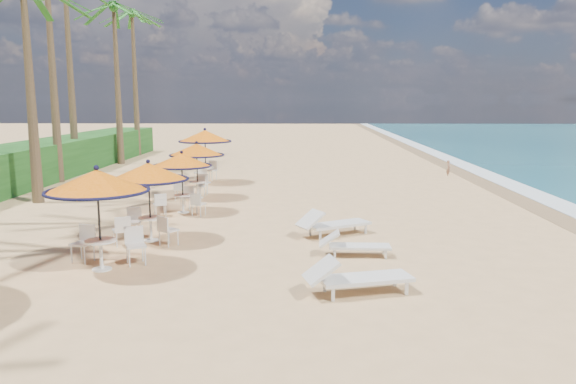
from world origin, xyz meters
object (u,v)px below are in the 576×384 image
Objects in this scene: station_2 at (182,168)px; lounger_mid at (352,244)px; station_3 at (196,156)px; lounger_near at (355,277)px; station_4 at (205,141)px; station_1 at (147,182)px; station_0 at (98,190)px; lounger_far at (332,223)px.

station_2 reaches higher than lounger_mid.
station_3 reaches higher than lounger_near.
station_4 is at bearing 116.15° from lounger_mid.
station_2 is at bearing 88.80° from station_1.
lounger_mid is (5.47, -5.35, -1.29)m from station_2.
station_0 is 1.13× the size of station_2.
station_2 is 7.20m from station_4.
lounger_far is at bearing 8.80° from station_1.
lounger_far is at bearing 31.90° from station_0.
lounger_mid is at bearing -44.38° from station_2.
station_2 is 7.76m from lounger_mid.
station_3 is 0.88× the size of station_4.
station_1 is 5.88m from lounger_mid.
lounger_near is at bearing -57.12° from station_2.
station_0 is at bearing -98.16° from station_1.
station_4 reaches higher than station_3.
station_2 is at bearing 136.49° from lounger_mid.
lounger_near is 1.02× the size of lounger_far.
station_3 is (0.01, 7.00, -0.01)m from station_1.
lounger_near is (5.73, -15.34, -1.61)m from station_4.
station_3 is 1.27× the size of lounger_mid.
station_4 is (-0.38, 4.17, 0.31)m from station_3.
lounger_far is (5.50, 3.43, -1.50)m from station_0.
station_0 is at bearing -166.96° from lounger_mid.
station_4 reaches higher than station_1.
station_2 is 6.10m from lounger_far.
station_1 is at bearing 126.93° from lounger_near.
station_3 is 8.15m from lounger_far.
station_1 reaches higher than station_3.
station_4 is at bearing 93.57° from station_2.
station_4 is 16.46m from lounger_near.
lounger_near is 4.97m from lounger_far.
station_0 reaches higher than station_1.
station_4 reaches higher than lounger_far.
station_4 is (-0.45, 7.17, 0.39)m from station_2.
station_0 is 1.06× the size of lounger_near.
station_1 is at bearing 167.16° from lounger_mid.
station_0 is at bearing -177.73° from lounger_far.
lounger_far is at bearing 77.58° from lounger_near.
station_1 is 7.00m from station_3.
station_1 reaches higher than station_2.
station_3 is 4.20m from station_4.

